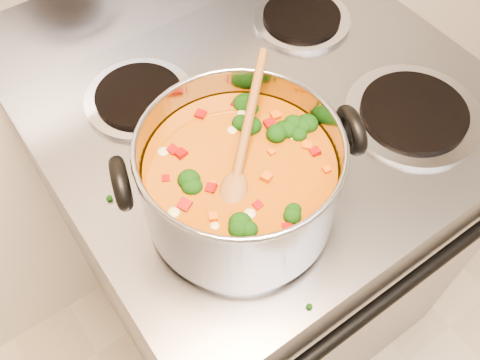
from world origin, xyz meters
TOP-DOWN VIEW (x-y plane):
  - electric_range at (-0.06, 1.16)m, footprint 0.79×0.71m
  - stockpot at (-0.24, 1.02)m, footprint 0.34×0.28m
  - wooden_spoon at (-0.23, 1.03)m, footprint 0.20×0.19m
  - cooktop_crumbs at (-0.24, 1.02)m, footprint 0.05×0.37m

SIDE VIEW (x-z plane):
  - electric_range at x=-0.06m, z-range -0.07..1.01m
  - cooktop_crumbs at x=-0.24m, z-range 0.92..0.93m
  - stockpot at x=-0.24m, z-range 0.92..1.09m
  - wooden_spoon at x=-0.23m, z-range 1.02..1.10m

